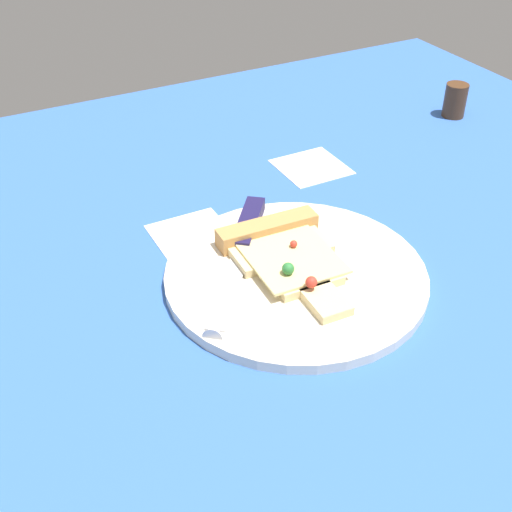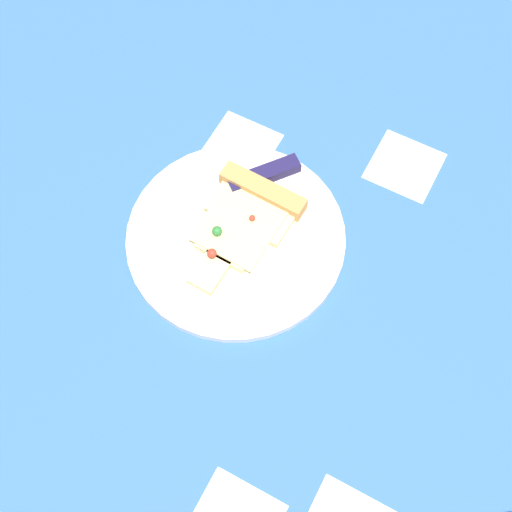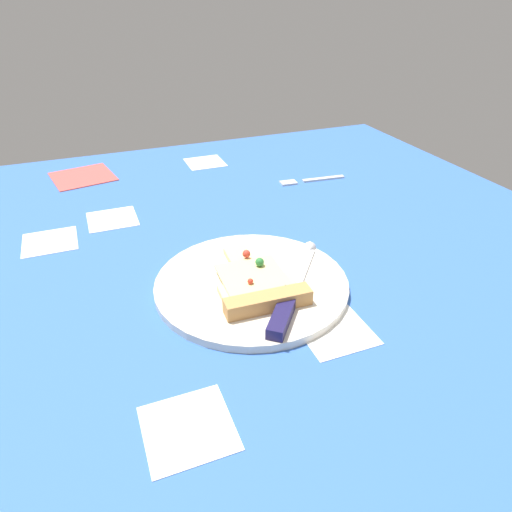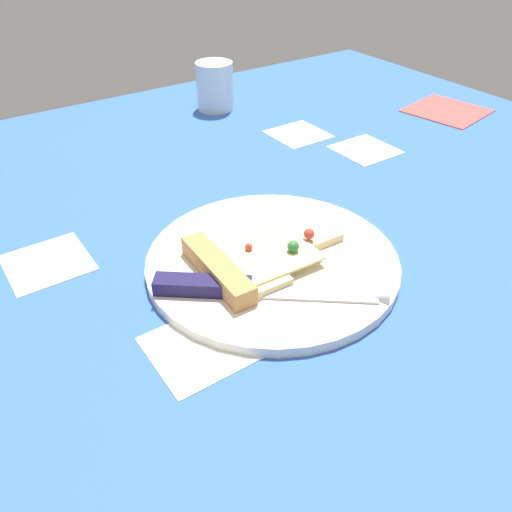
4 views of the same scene
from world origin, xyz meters
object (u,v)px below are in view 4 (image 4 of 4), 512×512
pizza_slice (253,258)px  drinking_glass (215,86)px  plate (272,261)px  napkin (447,110)px  knife (246,288)px

pizza_slice → drinking_glass: bearing=156.0°
pizza_slice → drinking_glass: size_ratio=2.04×
plate → pizza_slice: bearing=88.3°
pizza_slice → napkin: size_ratio=1.36×
plate → drinking_glass: bearing=-23.6°
plate → knife: (-3.52, 5.87, 1.21)cm
plate → napkin: plate is taller
plate → knife: size_ratio=1.41×
pizza_slice → drinking_glass: 51.82cm
napkin → knife: bearing=111.3°
plate → drinking_glass: (46.51, -20.33, 3.72)cm
pizza_slice → knife: 4.89cm
knife → napkin: bearing=149.6°
pizza_slice → napkin: bearing=111.6°
pizza_slice → drinking_glass: (46.43, -22.90, 2.33)cm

